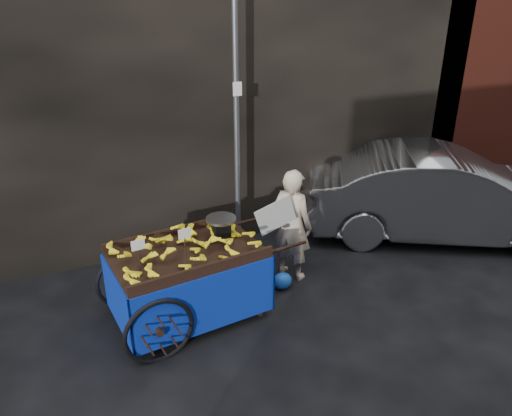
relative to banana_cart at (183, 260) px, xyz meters
name	(u,v)px	position (x,y,z in m)	size (l,w,h in m)	color
ground	(253,297)	(0.89, 0.05, -0.78)	(80.00, 80.00, 0.00)	black
building_wall	(212,66)	(1.28, 2.65, 1.72)	(13.50, 2.00, 5.00)	black
street_pole	(237,118)	(1.19, 1.35, 1.22)	(0.12, 0.10, 4.00)	slate
banana_cart	(183,260)	(0.00, 0.00, 0.00)	(2.44, 1.35, 1.27)	black
vendor	(292,224)	(1.57, 0.35, -0.01)	(0.93, 0.67, 1.54)	beige
plastic_bag	(282,281)	(1.32, 0.09, -0.67)	(0.26, 0.21, 0.23)	blue
parked_car	(444,194)	(4.27, 0.52, -0.09)	(1.46, 4.19, 1.38)	#B2B3B9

